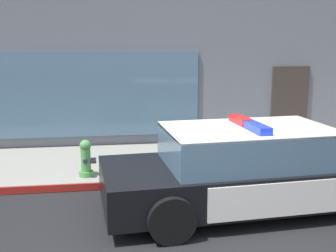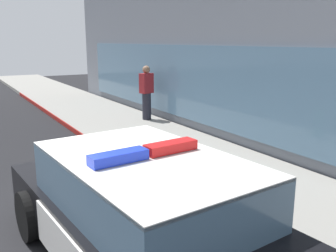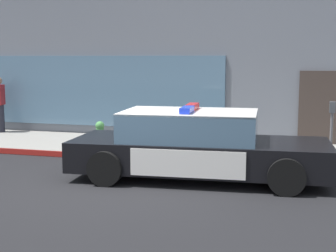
% 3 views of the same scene
% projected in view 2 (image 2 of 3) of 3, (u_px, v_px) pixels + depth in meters
% --- Properties ---
extents(ground, '(48.00, 48.00, 0.00)m').
position_uv_depth(ground, '(44.00, 238.00, 5.05)').
color(ground, black).
extents(sidewalk, '(48.00, 2.87, 0.15)m').
position_uv_depth(sidewalk, '(242.00, 183.00, 6.81)').
color(sidewalk, gray).
rests_on(sidewalk, ground).
extents(curb_red_paint, '(28.80, 0.04, 0.14)m').
position_uv_depth(curb_red_paint, '(176.00, 199.00, 6.09)').
color(curb_red_paint, maroon).
rests_on(curb_red_paint, ground).
extents(police_cruiser, '(5.24, 2.37, 1.49)m').
position_uv_depth(police_cruiser, '(154.00, 220.00, 4.10)').
color(police_cruiser, black).
rests_on(police_cruiser, ground).
extents(fire_hydrant, '(0.34, 0.39, 0.73)m').
position_uv_depth(fire_hydrant, '(158.00, 150.00, 7.33)').
color(fire_hydrant, '#4C994C').
rests_on(fire_hydrant, sidewalk).
extents(pedestrian_on_sidewalk, '(0.35, 0.45, 1.71)m').
position_uv_depth(pedestrian_on_sidewalk, '(147.00, 93.00, 11.72)').
color(pedestrian_on_sidewalk, '#23232D').
rests_on(pedestrian_on_sidewalk, sidewalk).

